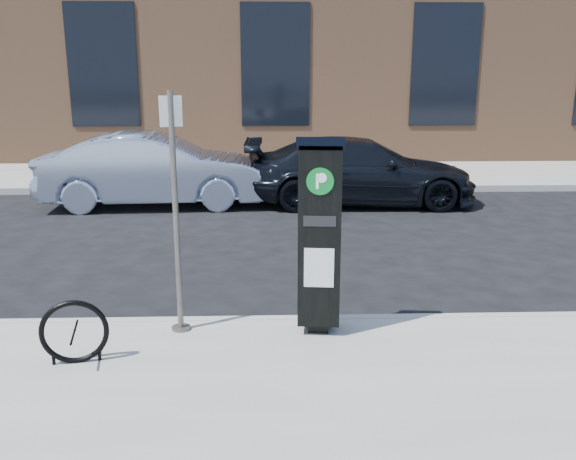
{
  "coord_description": "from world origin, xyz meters",
  "views": [
    {
      "loc": [
        -0.22,
        -6.42,
        2.85
      ],
      "look_at": [
        0.0,
        0.5,
        1.04
      ],
      "focal_mm": 38.0,
      "sensor_mm": 36.0,
      "label": 1
    }
  ],
  "objects_px": {
    "bike_rack": "(74,332)",
    "sign_pole": "(176,217)",
    "car_dark": "(360,171)",
    "parking_kiosk": "(320,234)",
    "car_silver": "(155,170)"
  },
  "relations": [
    {
      "from": "parking_kiosk",
      "to": "car_dark",
      "type": "relative_size",
      "value": 0.42
    },
    {
      "from": "bike_rack",
      "to": "car_silver",
      "type": "relative_size",
      "value": 0.13
    },
    {
      "from": "bike_rack",
      "to": "parking_kiosk",
      "type": "bearing_deg",
      "value": 5.54
    },
    {
      "from": "sign_pole",
      "to": "car_dark",
      "type": "xyz_separation_m",
      "value": [
        2.95,
        7.03,
        -0.68
      ]
    },
    {
      "from": "car_dark",
      "to": "parking_kiosk",
      "type": "bearing_deg",
      "value": 169.37
    },
    {
      "from": "car_dark",
      "to": "sign_pole",
      "type": "bearing_deg",
      "value": 158.33
    },
    {
      "from": "car_silver",
      "to": "car_dark",
      "type": "relative_size",
      "value": 0.95
    },
    {
      "from": "sign_pole",
      "to": "bike_rack",
      "type": "bearing_deg",
      "value": -158.25
    },
    {
      "from": "car_silver",
      "to": "sign_pole",
      "type": "bearing_deg",
      "value": -170.99
    },
    {
      "from": "bike_rack",
      "to": "sign_pole",
      "type": "bearing_deg",
      "value": 29.11
    },
    {
      "from": "parking_kiosk",
      "to": "bike_rack",
      "type": "bearing_deg",
      "value": -158.12
    },
    {
      "from": "car_dark",
      "to": "car_silver",
      "type": "bearing_deg",
      "value": 92.01
    },
    {
      "from": "car_silver",
      "to": "car_dark",
      "type": "bearing_deg",
      "value": -92.21
    },
    {
      "from": "bike_rack",
      "to": "car_dark",
      "type": "height_order",
      "value": "car_dark"
    },
    {
      "from": "sign_pole",
      "to": "bike_rack",
      "type": "relative_size",
      "value": 3.95
    }
  ]
}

